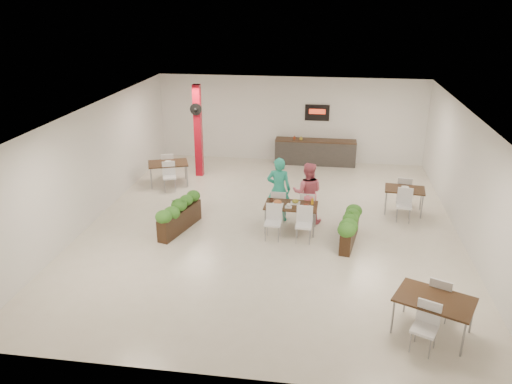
{
  "coord_description": "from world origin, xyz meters",
  "views": [
    {
      "loc": [
        1.37,
        -12.48,
        5.93
      ],
      "look_at": [
        -0.39,
        -0.33,
        1.1
      ],
      "focal_mm": 35.0,
      "sensor_mm": 36.0,
      "label": 1
    }
  ],
  "objects_px": {
    "red_column": "(198,130)",
    "diner_man": "(279,189)",
    "diner_woman": "(307,193)",
    "side_table_b": "(404,193)",
    "main_table": "(291,209)",
    "planter_right": "(350,225)",
    "planter_left": "(180,213)",
    "service_counter": "(315,151)",
    "side_table_c": "(434,304)",
    "side_table_a": "(168,166)"
  },
  "relations": [
    {
      "from": "red_column",
      "to": "diner_man",
      "type": "relative_size",
      "value": 1.74
    },
    {
      "from": "diner_woman",
      "to": "side_table_b",
      "type": "bearing_deg",
      "value": -157.99
    },
    {
      "from": "red_column",
      "to": "diner_man",
      "type": "xyz_separation_m",
      "value": [
        3.14,
        -3.38,
        -0.72
      ]
    },
    {
      "from": "main_table",
      "to": "planter_right",
      "type": "relative_size",
      "value": 0.97
    },
    {
      "from": "red_column",
      "to": "main_table",
      "type": "relative_size",
      "value": 1.93
    },
    {
      "from": "planter_left",
      "to": "service_counter",
      "type": "bearing_deg",
      "value": 61.53
    },
    {
      "from": "side_table_b",
      "to": "red_column",
      "type": "bearing_deg",
      "value": 167.13
    },
    {
      "from": "planter_left",
      "to": "side_table_c",
      "type": "xyz_separation_m",
      "value": [
        5.93,
        -3.64,
        0.14
      ]
    },
    {
      "from": "service_counter",
      "to": "planter_left",
      "type": "relative_size",
      "value": 1.64
    },
    {
      "from": "side_table_a",
      "to": "side_table_c",
      "type": "relative_size",
      "value": 1.01
    },
    {
      "from": "red_column",
      "to": "side_table_c",
      "type": "height_order",
      "value": "red_column"
    },
    {
      "from": "side_table_a",
      "to": "side_table_b",
      "type": "xyz_separation_m",
      "value": [
        7.52,
        -1.34,
        -0.01
      ]
    },
    {
      "from": "red_column",
      "to": "planter_left",
      "type": "bearing_deg",
      "value": -82.55
    },
    {
      "from": "side_table_c",
      "to": "side_table_b",
      "type": "bearing_deg",
      "value": 112.17
    },
    {
      "from": "diner_man",
      "to": "diner_woman",
      "type": "relative_size",
      "value": 1.06
    },
    {
      "from": "red_column",
      "to": "side_table_c",
      "type": "xyz_separation_m",
      "value": [
        6.51,
        -8.08,
        -1.0
      ]
    },
    {
      "from": "main_table",
      "to": "planter_right",
      "type": "height_order",
      "value": "main_table"
    },
    {
      "from": "main_table",
      "to": "side_table_c",
      "type": "height_order",
      "value": "same"
    },
    {
      "from": "diner_woman",
      "to": "planter_left",
      "type": "distance_m",
      "value": 3.54
    },
    {
      "from": "main_table",
      "to": "side_table_a",
      "type": "relative_size",
      "value": 1.0
    },
    {
      "from": "planter_left",
      "to": "side_table_b",
      "type": "distance_m",
      "value": 6.47
    },
    {
      "from": "side_table_a",
      "to": "service_counter",
      "type": "bearing_deg",
      "value": 10.64
    },
    {
      "from": "main_table",
      "to": "side_table_a",
      "type": "distance_m",
      "value": 5.29
    },
    {
      "from": "service_counter",
      "to": "side_table_c",
      "type": "bearing_deg",
      "value": -75.82
    },
    {
      "from": "main_table",
      "to": "side_table_c",
      "type": "bearing_deg",
      "value": -53.66
    },
    {
      "from": "red_column",
      "to": "side_table_b",
      "type": "height_order",
      "value": "red_column"
    },
    {
      "from": "red_column",
      "to": "diner_man",
      "type": "height_order",
      "value": "red_column"
    },
    {
      "from": "side_table_b",
      "to": "side_table_c",
      "type": "distance_m",
      "value": 5.72
    },
    {
      "from": "service_counter",
      "to": "side_table_b",
      "type": "bearing_deg",
      "value": -57.3
    },
    {
      "from": "red_column",
      "to": "side_table_a",
      "type": "relative_size",
      "value": 1.92
    },
    {
      "from": "red_column",
      "to": "planter_right",
      "type": "relative_size",
      "value": 1.87
    },
    {
      "from": "red_column",
      "to": "planter_right",
      "type": "distance_m",
      "value": 6.92
    },
    {
      "from": "diner_man",
      "to": "side_table_a",
      "type": "distance_m",
      "value": 4.61
    },
    {
      "from": "service_counter",
      "to": "side_table_a",
      "type": "distance_m",
      "value": 5.61
    },
    {
      "from": "service_counter",
      "to": "diner_man",
      "type": "distance_m",
      "value": 5.33
    },
    {
      "from": "red_column",
      "to": "side_table_b",
      "type": "relative_size",
      "value": 1.93
    },
    {
      "from": "main_table",
      "to": "diner_man",
      "type": "relative_size",
      "value": 0.9
    },
    {
      "from": "diner_woman",
      "to": "side_table_c",
      "type": "height_order",
      "value": "diner_woman"
    },
    {
      "from": "diner_woman",
      "to": "side_table_a",
      "type": "bearing_deg",
      "value": -24.6
    },
    {
      "from": "side_table_a",
      "to": "planter_right",
      "type": "bearing_deg",
      "value": -51.01
    },
    {
      "from": "diner_woman",
      "to": "service_counter",
      "type": "bearing_deg",
      "value": -88.8
    },
    {
      "from": "main_table",
      "to": "planter_right",
      "type": "bearing_deg",
      "value": -17.56
    },
    {
      "from": "side_table_b",
      "to": "planter_left",
      "type": "bearing_deg",
      "value": -154.76
    },
    {
      "from": "side_table_a",
      "to": "side_table_b",
      "type": "relative_size",
      "value": 1.0
    },
    {
      "from": "red_column",
      "to": "diner_woman",
      "type": "bearing_deg",
      "value": -40.58
    },
    {
      "from": "diner_woman",
      "to": "planter_right",
      "type": "height_order",
      "value": "diner_woman"
    },
    {
      "from": "side_table_b",
      "to": "side_table_c",
      "type": "xyz_separation_m",
      "value": [
        -0.2,
        -5.72,
        0.02
      ]
    },
    {
      "from": "main_table",
      "to": "side_table_b",
      "type": "height_order",
      "value": "same"
    },
    {
      "from": "diner_woman",
      "to": "side_table_b",
      "type": "xyz_separation_m",
      "value": [
        2.77,
        1.02,
        -0.24
      ]
    },
    {
      "from": "diner_man",
      "to": "planter_right",
      "type": "height_order",
      "value": "diner_man"
    }
  ]
}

